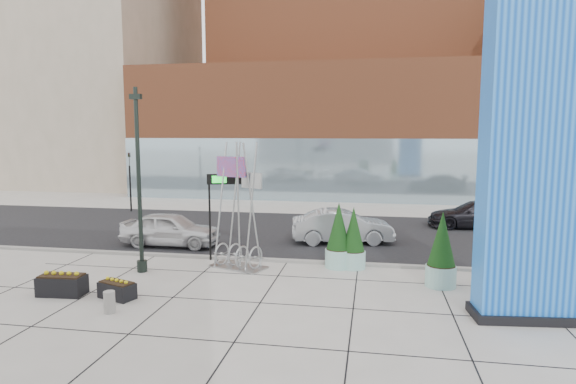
% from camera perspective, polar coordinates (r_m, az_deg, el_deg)
% --- Properties ---
extents(ground, '(160.00, 160.00, 0.00)m').
position_cam_1_polar(ground, '(17.20, -5.85, -11.61)').
color(ground, '#9E9991').
rests_on(ground, ground).
extents(street_asphalt, '(80.00, 12.00, 0.02)m').
position_cam_1_polar(street_asphalt, '(26.62, 0.04, -4.80)').
color(street_asphalt, black).
rests_on(street_asphalt, ground).
extents(curb_edge, '(80.00, 0.30, 0.12)m').
position_cam_1_polar(curb_edge, '(20.89, -2.83, -8.02)').
color(curb_edge, gray).
rests_on(curb_edge, ground).
extents(tower_podium, '(34.00, 10.00, 11.00)m').
position_cam_1_polar(tower_podium, '(42.80, 5.34, 7.09)').
color(tower_podium, '#9B4E2D').
rests_on(tower_podium, ground).
extents(tower_glass_front, '(34.00, 0.60, 5.00)m').
position_cam_1_polar(tower_glass_front, '(38.14, 4.70, 2.58)').
color(tower_glass_front, '#8CA5B2').
rests_on(tower_glass_front, ground).
extents(building_beige_left, '(18.00, 20.00, 34.00)m').
position_cam_1_polar(building_beige_left, '(59.39, -22.25, 17.78)').
color(building_beige_left, gray).
rests_on(building_beige_left, ground).
extents(blue_pylon, '(3.05, 1.59, 9.77)m').
position_cam_1_polar(blue_pylon, '(15.42, 26.92, 3.40)').
color(blue_pylon, blue).
rests_on(blue_pylon, ground).
extents(lamp_post, '(0.46, 0.40, 7.21)m').
position_cam_1_polar(lamp_post, '(19.62, -17.19, -0.70)').
color(lamp_post, black).
rests_on(lamp_post, ground).
extents(public_art_sculpture, '(2.52, 1.86, 5.15)m').
position_cam_1_polar(public_art_sculpture, '(19.70, -5.87, -5.11)').
color(public_art_sculpture, '#A6A9AB').
rests_on(public_art_sculpture, ground).
extents(concrete_bollard, '(0.35, 0.35, 0.67)m').
position_cam_1_polar(concrete_bollard, '(16.08, -20.40, -12.13)').
color(concrete_bollard, gray).
rests_on(concrete_bollard, ground).
extents(overhead_street_sign, '(1.74, 0.61, 3.74)m').
position_cam_1_polar(overhead_street_sign, '(20.55, -7.66, 0.62)').
color(overhead_street_sign, black).
rests_on(overhead_street_sign, ground).
extents(round_planter_east, '(1.09, 1.09, 2.72)m').
position_cam_1_polar(round_planter_east, '(18.13, 17.75, -6.70)').
color(round_planter_east, '#96CAC0').
rests_on(round_planter_east, ground).
extents(round_planter_mid, '(1.08, 1.08, 2.70)m').
position_cam_1_polar(round_planter_mid, '(19.76, 6.01, -5.29)').
color(round_planter_mid, '#96CAC0').
rests_on(round_planter_mid, ground).
extents(round_planter_west, '(1.01, 1.01, 2.52)m').
position_cam_1_polar(round_planter_west, '(19.75, 7.75, -5.57)').
color(round_planter_west, '#96CAC0').
rests_on(round_planter_west, ground).
extents(box_planter_north, '(1.57, 0.86, 0.84)m').
position_cam_1_polar(box_planter_north, '(18.33, -25.21, -9.82)').
color(box_planter_north, black).
rests_on(box_planter_north, ground).
extents(box_planter_south, '(1.38, 1.00, 0.68)m').
position_cam_1_polar(box_planter_south, '(17.30, -19.61, -10.80)').
color(box_planter_south, black).
rests_on(box_planter_south, ground).
extents(car_white_west, '(4.79, 1.94, 1.63)m').
position_cam_1_polar(car_white_west, '(24.09, -13.74, -4.33)').
color(car_white_west, silver).
rests_on(car_white_west, ground).
extents(car_silver_mid, '(5.24, 2.64, 1.65)m').
position_cam_1_polar(car_silver_mid, '(24.15, 6.46, -4.11)').
color(car_silver_mid, '#9FA2A6').
rests_on(car_silver_mid, ground).
extents(car_dark_east, '(5.44, 2.45, 1.55)m').
position_cam_1_polar(car_dark_east, '(29.76, 21.39, -2.53)').
color(car_dark_east, black).
rests_on(car_dark_east, ground).
extents(traffic_signal, '(0.15, 0.18, 4.10)m').
position_cam_1_polar(traffic_signal, '(34.96, -18.22, 1.50)').
color(traffic_signal, black).
rests_on(traffic_signal, ground).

